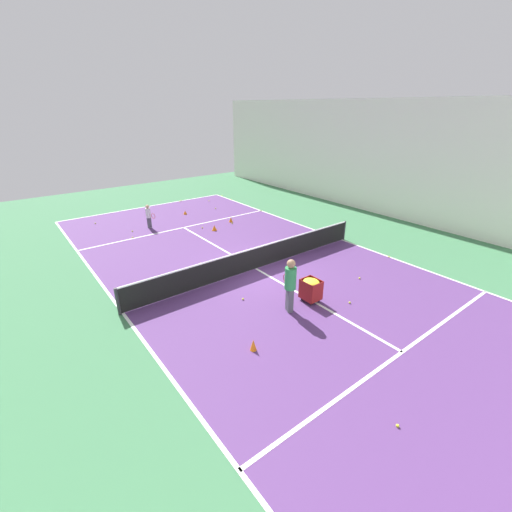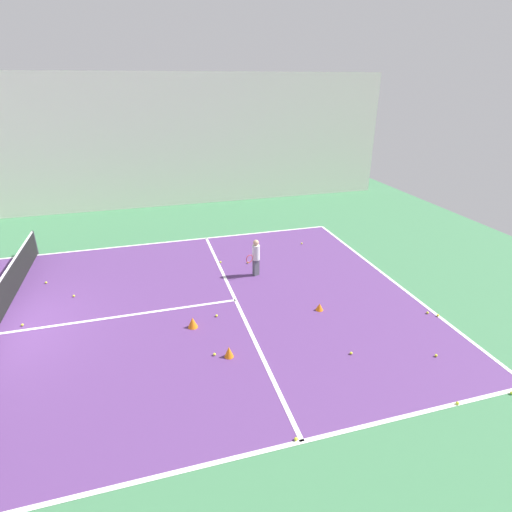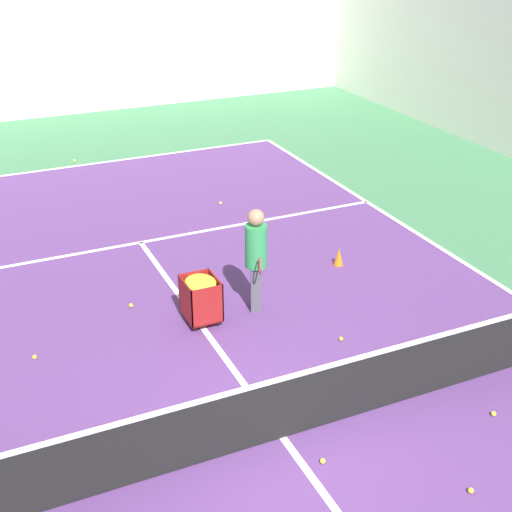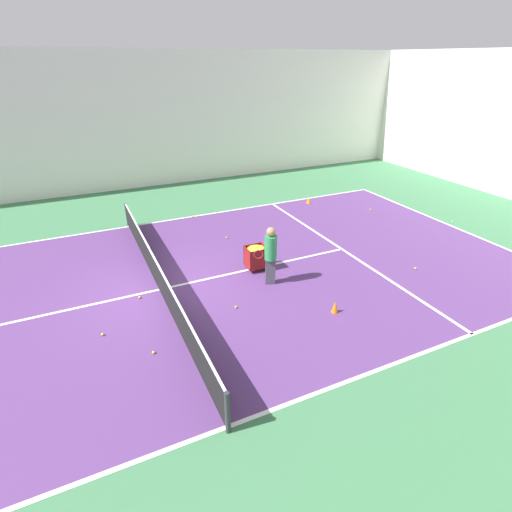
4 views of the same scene
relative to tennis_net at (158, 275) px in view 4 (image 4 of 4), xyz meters
The scene contains 23 objects.
ground_plane 0.50m from the tennis_net, ahead, with size 38.49×38.49×0.00m, color #3D754C.
court_playing_area 0.50m from the tennis_net, ahead, with size 10.84×23.80×0.00m.
line_baseline_far 11.91m from the tennis_net, 90.00° to the left, with size 10.84×0.10×0.00m, color white.
line_sideline_left 5.44m from the tennis_net, behind, with size 0.10×23.80×0.00m, color white.
line_sideline_right 5.44m from the tennis_net, ahead, with size 0.10×23.80×0.00m, color white.
line_service_far 6.56m from the tennis_net, 90.00° to the left, with size 10.84×0.10×0.00m, color white.
line_centre_service 0.49m from the tennis_net, ahead, with size 0.10×13.09×0.00m, color white.
hall_enclosure_left 11.18m from the tennis_net, behind, with size 0.15×34.79×6.55m.
tennis_net is the anchor object (origin of this frame).
coach_at_net 3.35m from the tennis_net, 71.61° to the left, with size 0.48×0.73×1.83m.
ball_cart 3.13m from the tennis_net, 89.02° to the left, with size 0.54×0.63×0.81m.
training_cone_0 9.48m from the tennis_net, 120.59° to the left, with size 0.25×0.25×0.25m, color orange.
training_cone_2 5.11m from the tennis_net, 51.65° to the left, with size 0.18×0.18×0.34m, color orange.
tennis_ball_0 10.52m from the tennis_net, 105.35° to the left, with size 0.07×0.07×0.07m, color yellow.
tennis_ball_1 2.41m from the tennis_net, 48.43° to the right, with size 0.07×0.07×0.07m, color yellow.
tennis_ball_2 8.13m from the tennis_net, 73.84° to the left, with size 0.07×0.07×0.07m, color yellow.
tennis_ball_7 2.92m from the tennis_net, 15.62° to the right, with size 0.07×0.07×0.07m, color yellow.
tennis_ball_11 4.14m from the tennis_net, 129.84° to the left, with size 0.07×0.07×0.07m, color yellow.
tennis_ball_12 0.81m from the tennis_net, 69.23° to the right, with size 0.07×0.07×0.07m, color yellow.
tennis_ball_15 2.54m from the tennis_net, 42.07° to the left, with size 0.07×0.07×0.07m, color yellow.
tennis_ball_17 4.19m from the tennis_net, 102.23° to the left, with size 0.07×0.07×0.07m, color yellow.
tennis_ball_18 6.01m from the tennis_net, 153.57° to the left, with size 0.07×0.07×0.07m, color yellow.
tennis_ball_21 12.27m from the tennis_net, 90.83° to the left, with size 0.07×0.07×0.07m, color yellow.
Camera 4 is at (10.36, -1.71, 6.15)m, focal length 28.00 mm.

